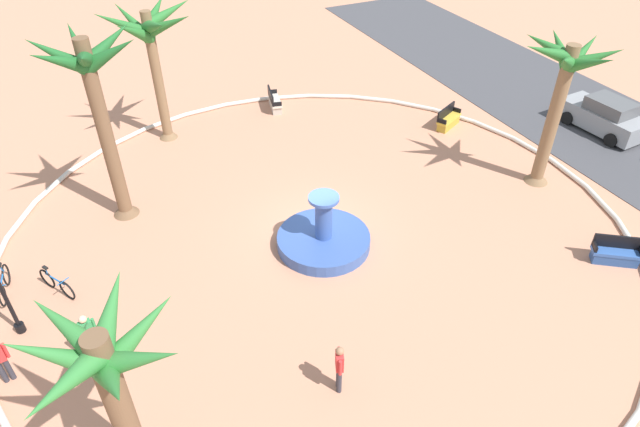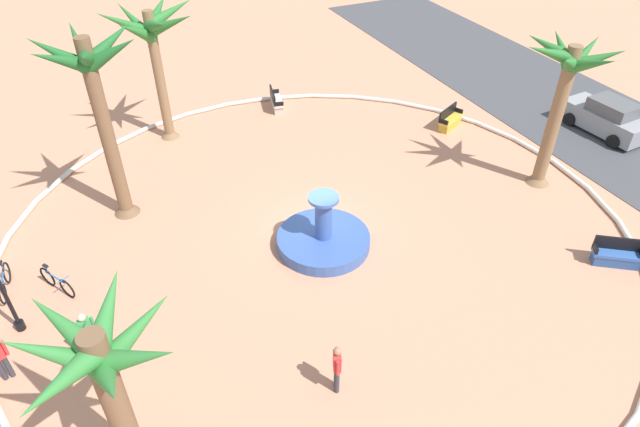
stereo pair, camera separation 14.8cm
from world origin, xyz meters
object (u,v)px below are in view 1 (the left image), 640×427
Objects in this scene: bench_north at (448,120)px; person_pedestrian_stroll at (339,367)px; palm_tree_far_side at (108,375)px; parked_car_leftmost at (604,116)px; bicycle_by_lamppost at (4,284)px; person_cyclist_helmet at (88,334)px; fountain at (324,239)px; bicycle_red_frame at (57,284)px; bench_east at (615,254)px; palm_tree_mid_plaza at (563,82)px; bench_west at (275,103)px; palm_tree_by_curb at (94,93)px; palm_tree_near_fountain at (151,39)px.

bench_north is 0.98× the size of person_pedestrian_stroll.
palm_tree_far_side is at bearing -57.12° from bench_north.
palm_tree_far_side is 1.20× the size of parked_car_leftmost.
person_pedestrian_stroll reaches higher than bicycle_by_lamppost.
person_cyclist_helmet is at bearing -67.89° from bench_north.
parked_car_leftmost is at bearing 98.55° from person_cyclist_helmet.
fountain is 8.23m from person_cyclist_helmet.
parked_car_leftmost reaches higher than bicycle_red_frame.
bench_east is 17.11m from person_cyclist_helmet.
person_cyclist_helmet is at bearing -84.98° from palm_tree_mid_plaza.
bench_west is 1.12× the size of bicycle_red_frame.
palm_tree_by_curb is at bearing 141.55° from bicycle_red_frame.
person_cyclist_helmet is 0.41× the size of parked_car_leftmost.
palm_tree_mid_plaza is at bearing 83.44° from bicycle_by_lamppost.
bench_west and bench_north have the same top height.
parked_car_leftmost is at bearing 89.30° from bicycle_by_lamppost.
palm_tree_by_curb is at bearing -124.15° from bench_east.
palm_tree_far_side is at bearing -7.77° from palm_tree_by_curb.
bicycle_red_frame is at bearing -38.45° from palm_tree_by_curb.
palm_tree_near_fountain is 11.14m from bicycle_red_frame.
palm_tree_by_curb is 4.32× the size of bench_north.
fountain reaches higher than person_cyclist_helmet.
person_cyclist_helmet is (-3.81, -0.55, -2.53)m from palm_tree_far_side.
bench_north is 19.87m from bicycle_by_lamppost.
bench_east is at bearing -3.32° from bench_north.
person_cyclist_helmet reaches higher than bench_east.
parked_car_leftmost is (-7.53, 17.89, -0.17)m from person_pedestrian_stroll.
palm_tree_near_fountain is 16.24m from palm_tree_far_side.
palm_tree_mid_plaza is 1.48× the size of parked_car_leftmost.
palm_tree_by_curb reaches higher than bicycle_red_frame.
bicycle_by_lamppost is at bearing -56.08° from bench_west.
palm_tree_far_side is at bearing -15.42° from palm_tree_near_fountain.
bench_west reaches higher than bicycle_by_lamppost.
fountain reaches higher than parked_car_leftmost.
bench_north is (-5.48, -0.51, -4.05)m from palm_tree_mid_plaza.
palm_tree_near_fountain is at bearing -83.49° from bench_west.
palm_tree_far_side is at bearing 20.05° from bicycle_by_lamppost.
fountain is 9.16m from palm_tree_by_curb.
parked_car_leftmost is (-7.02, 6.98, 0.43)m from bench_east.
palm_tree_near_fountain reaches higher than person_cyclist_helmet.
bench_east is at bearing 55.85° from palm_tree_by_curb.
palm_tree_by_curb reaches higher than bench_north.
palm_tree_near_fountain is 3.65× the size of person_pedestrian_stroll.
palm_tree_mid_plaza is at bearing 89.78° from fountain.
bench_east is 20.37m from bicycle_by_lamppost.
palm_tree_by_curb reaches higher than fountain.
person_pedestrian_stroll is at bearing 20.19° from palm_tree_by_curb.
palm_tree_mid_plaza is at bearing 34.27° from bench_west.
palm_tree_far_side is 3.08× the size of bench_east.
person_pedestrian_stroll is at bearing -65.32° from palm_tree_mid_plaza.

